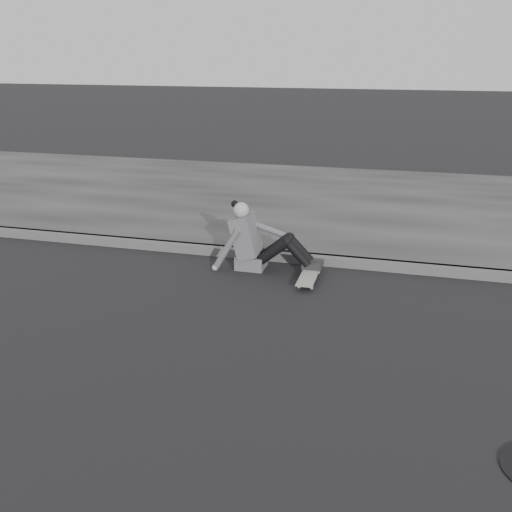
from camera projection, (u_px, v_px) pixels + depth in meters
The scene contains 5 objects.
ground at pixel (306, 365), 5.09m from camera, with size 80.00×80.00×0.00m, color black.
curb at pixel (341, 261), 7.42m from camera, with size 24.00×0.16×0.12m, color #4B4B4B.
sidewalk at pixel (361, 205), 10.16m from camera, with size 24.00×6.00×0.12m, color #323232.
skateboard at pixel (309, 275), 6.93m from camera, with size 0.20×0.78×0.09m.
seated_woman at pixel (256, 242), 7.23m from camera, with size 1.38×0.46×0.88m.
Camera 1 is at (0.70, -4.43, 2.64)m, focal length 40.00 mm.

